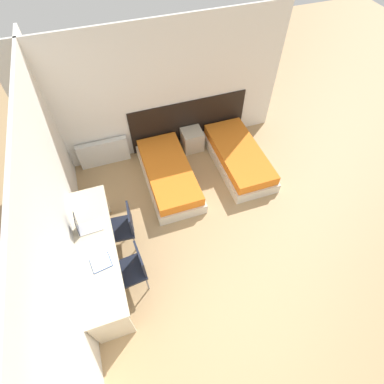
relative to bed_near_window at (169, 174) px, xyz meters
name	(u,v)px	position (x,y,z in m)	size (l,w,h in m)	color
ground_plane	(242,331)	(0.21, -3.10, -0.20)	(20.00, 20.00, 0.00)	tan
wall_back	(160,93)	(0.21, 1.06, 1.15)	(5.02, 0.05, 2.70)	white
wall_left	(57,205)	(-1.82, -1.03, 1.15)	(0.05, 5.13, 2.70)	white
headboard_panel	(189,122)	(0.76, 1.02, 0.33)	(2.54, 0.03, 1.06)	black
bed_near_window	(169,174)	(0.00, 0.00, 0.00)	(0.92, 1.98, 0.42)	beige
bed_near_door	(238,157)	(1.52, 0.00, 0.00)	(0.92, 1.98, 0.42)	beige
nightstand	(192,140)	(0.76, 0.78, 0.03)	(0.43, 0.41, 0.46)	beige
radiator	(104,153)	(-1.13, 0.94, 0.09)	(1.03, 0.12, 0.58)	silver
desk	(98,251)	(-1.51, -1.48, 0.41)	(0.58, 2.26, 0.77)	beige
chair_near_laptop	(123,226)	(-1.08, -1.09, 0.31)	(0.49, 0.49, 0.89)	black
chair_near_notebook	(133,268)	(-1.08, -1.86, 0.31)	(0.50, 0.50, 0.89)	black
laptop	(86,226)	(-1.59, -1.14, 0.64)	(0.36, 0.23, 0.37)	silver
open_notebook	(101,263)	(-1.47, -1.77, 0.57)	(0.31, 0.28, 0.02)	#1E4793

